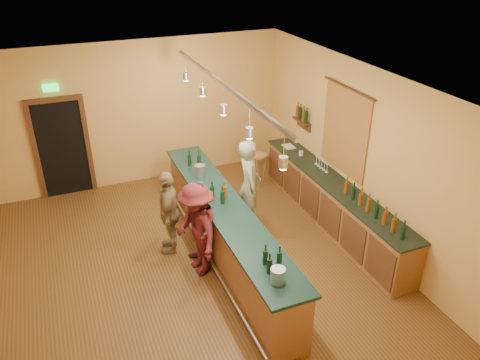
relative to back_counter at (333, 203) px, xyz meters
name	(u,v)px	position (x,y,z in m)	size (l,w,h in m)	color
floor	(189,265)	(-2.97, -0.18, -0.49)	(7.00, 7.00, 0.00)	#4F3716
ceiling	(178,85)	(-2.97, -0.18, 2.71)	(6.50, 7.00, 0.02)	silver
wall_back	(139,114)	(-2.97, 3.32, 1.11)	(6.50, 0.02, 3.20)	gold
wall_front	(286,342)	(-2.97, -3.68, 1.11)	(6.50, 0.02, 3.20)	gold
wall_right	(357,152)	(0.28, -0.18, 1.11)	(0.02, 7.00, 3.20)	gold
doorway	(62,146)	(-4.67, 3.30, 0.64)	(1.15, 0.09, 2.48)	black
tapestry	(345,132)	(0.26, 0.22, 1.36)	(0.03, 1.40, 1.60)	maroon
bottle_shelf	(302,116)	(0.20, 1.72, 1.18)	(0.17, 0.55, 0.54)	#4B2C16
back_counter	(333,203)	(0.00, 0.00, 0.00)	(0.60, 4.55, 1.27)	brown
tasting_bar	(225,227)	(-2.29, -0.18, 0.12)	(0.74, 5.10, 1.38)	brown
pendant_track	(223,94)	(-2.29, -0.18, 2.50)	(0.11, 4.60, 0.50)	silver
bartender	(249,185)	(-1.52, 0.56, 0.42)	(0.66, 0.44, 1.82)	gray
customer_a	(197,229)	(-2.85, -0.35, 0.33)	(0.79, 0.62, 1.63)	#59191E
customer_b	(169,212)	(-3.12, 0.41, 0.30)	(0.92, 0.38, 1.56)	#997A51
customer_c	(197,229)	(-2.84, -0.33, 0.33)	(1.06, 0.61, 1.63)	#59191E
bar_stool	(259,160)	(-0.66, 2.02, 0.15)	(0.38, 0.38, 0.78)	olive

